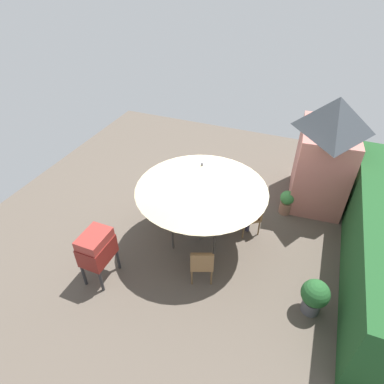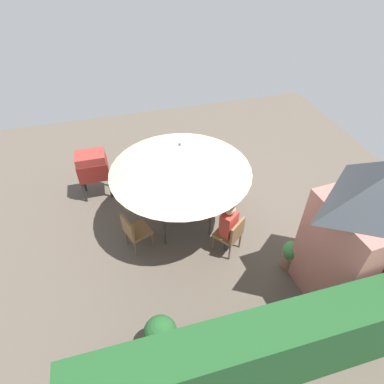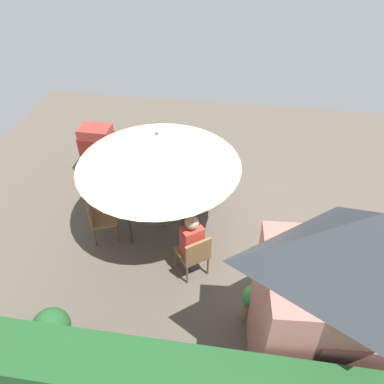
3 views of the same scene
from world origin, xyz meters
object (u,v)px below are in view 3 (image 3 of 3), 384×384
at_px(bbq_grill, 97,141).
at_px(chair_toward_hedge, 98,217).
at_px(person_in_red, 192,239).
at_px(potted_plant_by_grill, 253,302).
at_px(potted_plant_by_shed, 53,330).
at_px(chair_far_side, 200,177).
at_px(garden_shed, 343,304).
at_px(chair_near_shed, 194,253).
at_px(patio_table, 161,199).
at_px(patio_umbrella, 158,150).

distance_m(bbq_grill, chair_toward_hedge, 2.11).
height_order(bbq_grill, person_in_red, person_in_red).
height_order(bbq_grill, potted_plant_by_grill, bbq_grill).
height_order(potted_plant_by_grill, person_in_red, person_in_red).
xyz_separation_m(bbq_grill, chair_toward_hedge, (-0.68, 1.98, -0.33)).
bearing_deg(potted_plant_by_grill, potted_plant_by_shed, 18.32).
bearing_deg(chair_far_side, garden_shed, 121.80).
distance_m(chair_near_shed, chair_far_side, 2.06).
bearing_deg(chair_near_shed, garden_shed, 145.46).
relative_size(chair_toward_hedge, person_in_red, 0.71).
xyz_separation_m(patio_table, potted_plant_by_shed, (0.99, 2.62, -0.28)).
relative_size(patio_umbrella, chair_near_shed, 3.14).
distance_m(potted_plant_by_shed, potted_plant_by_grill, 2.90).
relative_size(bbq_grill, chair_far_side, 1.33).
bearing_deg(bbq_grill, chair_far_side, 167.46).
bearing_deg(bbq_grill, chair_near_shed, 134.57).
xyz_separation_m(chair_toward_hedge, person_in_red, (-1.81, 0.53, 0.26)).
height_order(garden_shed, person_in_red, garden_shed).
bearing_deg(patio_umbrella, chair_far_side, -120.15).
height_order(patio_umbrella, potted_plant_by_shed, patio_umbrella).
relative_size(patio_umbrella, person_in_red, 2.24).
xyz_separation_m(patio_table, chair_far_side, (-0.59, -1.02, -0.20)).
relative_size(patio_table, potted_plant_by_grill, 2.11).
distance_m(garden_shed, person_in_red, 2.50).
xyz_separation_m(bbq_grill, chair_far_side, (-2.36, 0.53, -0.33)).
xyz_separation_m(chair_near_shed, chair_far_side, (0.18, -2.05, 0.00)).
height_order(chair_far_side, chair_toward_hedge, same).
bearing_deg(potted_plant_by_grill, bbq_grill, -42.71).
distance_m(patio_table, chair_toward_hedge, 1.19).
distance_m(garden_shed, patio_umbrella, 3.58).
height_order(chair_near_shed, potted_plant_by_shed, chair_near_shed).
bearing_deg(person_in_red, potted_plant_by_shed, 44.11).
distance_m(patio_table, person_in_red, 1.20).
distance_m(patio_umbrella, chair_far_side, 1.74).
height_order(bbq_grill, chair_toward_hedge, bbq_grill).
distance_m(patio_umbrella, potted_plant_by_grill, 2.85).
xyz_separation_m(potted_plant_by_grill, person_in_red, (1.04, -0.75, 0.42)).
xyz_separation_m(garden_shed, potted_plant_by_grill, (0.92, -0.64, -1.12)).
distance_m(garden_shed, chair_toward_hedge, 4.34).
height_order(chair_far_side, potted_plant_by_grill, chair_far_side).
relative_size(bbq_grill, potted_plant_by_grill, 1.80).
xyz_separation_m(patio_table, potted_plant_by_grill, (-1.76, 1.71, -0.36)).
bearing_deg(chair_toward_hedge, person_in_red, 163.62).
bearing_deg(patio_umbrella, bbq_grill, -41.11).
bearing_deg(person_in_red, bbq_grill, -45.24).
xyz_separation_m(patio_umbrella, potted_plant_by_grill, (-1.76, 1.71, -1.44)).
bearing_deg(bbq_grill, potted_plant_by_shed, 100.58).
relative_size(garden_shed, chair_far_side, 3.22).
relative_size(patio_table, patio_umbrella, 0.50).
bearing_deg(patio_umbrella, chair_toward_hedge, 21.49).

